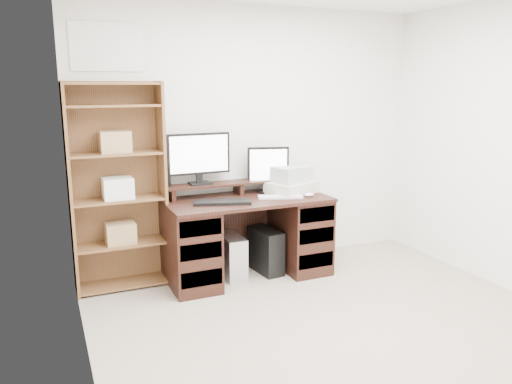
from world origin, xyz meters
TOP-DOWN VIEW (x-y plane):
  - room at (-0.00, 0.00)m, footprint 3.54×4.04m
  - desk at (-0.23, 1.64)m, footprint 1.50×0.70m
  - riser_shelf at (-0.23, 1.85)m, footprint 1.40×0.22m
  - monitor_wide at (-0.61, 1.88)m, footprint 0.59×0.16m
  - monitor_small at (0.06, 1.82)m, footprint 0.39×0.19m
  - speaker at (-0.92, 1.89)m, footprint 0.09×0.09m
  - keyboard_black at (-0.51, 1.53)m, footprint 0.53×0.30m
  - keyboard_white at (0.06, 1.53)m, footprint 0.42×0.25m
  - mouse at (0.33, 1.47)m, footprint 0.10×0.09m
  - printer at (0.25, 1.68)m, footprint 0.53×0.46m
  - basket at (0.25, 1.68)m, footprint 0.40×0.34m
  - tower_silver at (-0.37, 1.67)m, footprint 0.19×0.40m
  - tower_black at (-0.03, 1.67)m, footprint 0.22×0.44m
  - bookshelf at (-1.35, 1.86)m, footprint 0.80×0.30m

SIDE VIEW (x-z plane):
  - tower_silver at x=-0.37m, z-range 0.00..0.40m
  - tower_black at x=-0.03m, z-range 0.00..0.42m
  - desk at x=-0.23m, z-range 0.01..0.76m
  - keyboard_white at x=0.06m, z-range 0.75..0.77m
  - keyboard_black at x=-0.51m, z-range 0.75..0.78m
  - mouse at x=0.33m, z-range 0.75..0.79m
  - printer at x=0.25m, z-range 0.75..0.86m
  - riser_shelf at x=-0.23m, z-range 0.78..0.90m
  - bookshelf at x=-1.35m, z-range 0.02..1.82m
  - basket at x=0.25m, z-range 0.86..1.01m
  - speaker at x=-0.92m, z-range 0.87..1.05m
  - monitor_small at x=0.06m, z-range 0.77..1.21m
  - monitor_wide at x=-0.61m, z-range 0.90..1.37m
  - room at x=0.00m, z-range -0.02..2.52m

